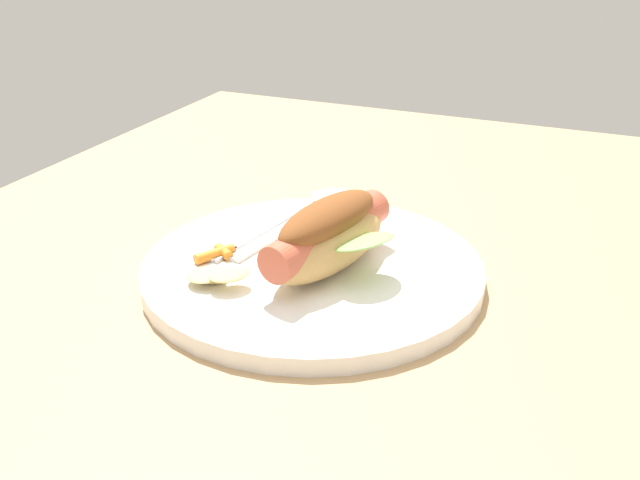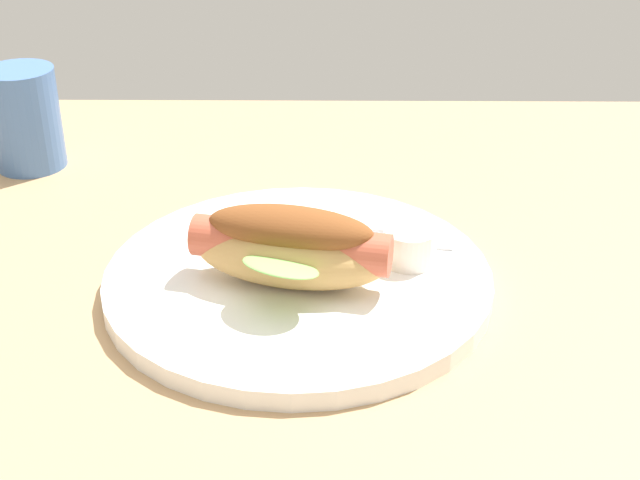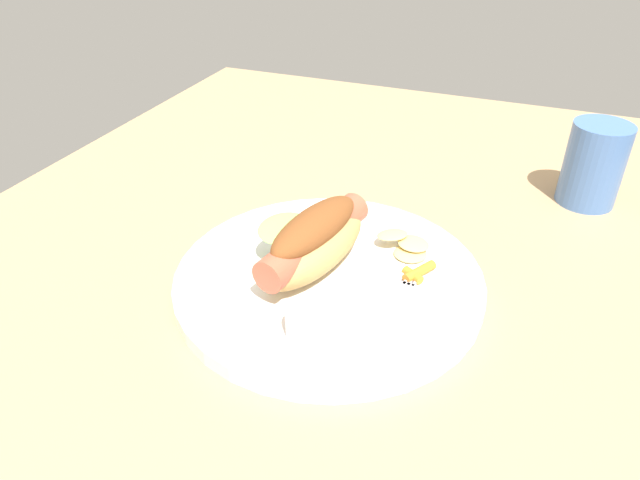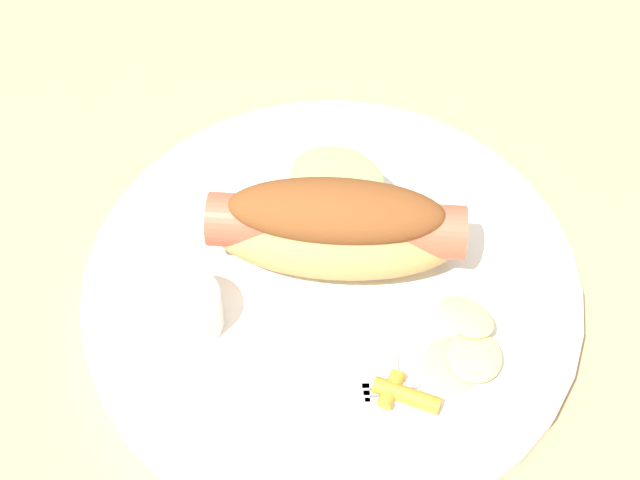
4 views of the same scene
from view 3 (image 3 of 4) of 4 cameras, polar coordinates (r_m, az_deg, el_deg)
ground_plane at (r=61.39cm, az=0.09°, el=-3.73°), size 120.00×90.00×1.80cm
plate at (r=58.28cm, az=0.87°, el=-3.94°), size 30.83×30.83×1.60cm
hot_dog at (r=57.00cm, az=-1.01°, el=0.06°), size 16.00×10.86×6.45cm
sauce_ramekin at (r=49.92cm, az=-0.98°, el=-8.06°), size 4.28×4.28×2.93cm
fork at (r=53.03cm, az=6.80°, el=-7.22°), size 15.68×3.14×0.40cm
knife at (r=52.64cm, az=4.44°, el=-7.44°), size 15.91×3.92×0.36cm
chips_pile at (r=61.34cm, az=8.51°, el=-0.48°), size 5.28×6.42×1.72cm
carrot_garnish at (r=57.91cm, az=9.60°, el=-3.17°), size 3.87×3.05×0.99cm
drinking_cup at (r=78.49cm, az=25.41°, el=6.76°), size 7.03×7.03×10.31cm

